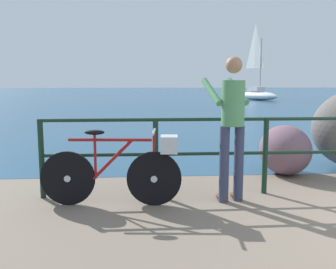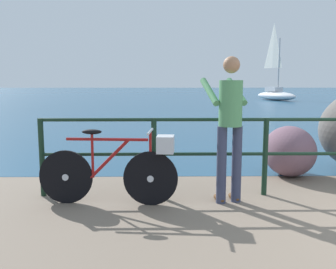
{
  "view_description": "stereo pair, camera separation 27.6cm",
  "coord_description": "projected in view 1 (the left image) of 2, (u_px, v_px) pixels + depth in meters",
  "views": [
    {
      "loc": [
        -3.06,
        -2.97,
        1.48
      ],
      "look_at": [
        -2.72,
        2.13,
        0.75
      ],
      "focal_mm": 39.51,
      "sensor_mm": 36.0,
      "label": 1
    },
    {
      "loc": [
        -2.79,
        -2.99,
        1.48
      ],
      "look_at": [
        -2.72,
        2.13,
        0.75
      ],
      "focal_mm": 39.51,
      "sensor_mm": 36.0,
      "label": 2
    }
  ],
  "objects": [
    {
      "name": "ground_plane",
      "position": [
        192.0,
        107.0,
        23.11
      ],
      "size": [
        120.0,
        120.0,
        0.1
      ],
      "primitive_type": "cube",
      "color": "#756656"
    },
    {
      "name": "sea_surface",
      "position": [
        165.0,
        93.0,
        50.45
      ],
      "size": [
        120.0,
        90.0,
        0.01
      ],
      "primitive_type": "cube",
      "color": "navy",
      "rests_on": "ground_plane"
    },
    {
      "name": "bicycle",
      "position": [
        123.0,
        168.0,
        4.41
      ],
      "size": [
        1.7,
        0.48,
        0.92
      ],
      "rotation": [
        0.0,
        0.0,
        -0.08
      ],
      "color": "black",
      "rests_on": "ground_plane"
    },
    {
      "name": "person_at_railing",
      "position": [
        232.0,
        122.0,
        4.51
      ],
      "size": [
        0.55,
        0.67,
        1.78
      ],
      "rotation": [
        0.0,
        0.0,
        1.81
      ],
      "color": "#333851",
      "rests_on": "ground_plane"
    },
    {
      "name": "breakwater_boulder_left",
      "position": [
        285.0,
        150.0,
        5.94
      ],
      "size": [
        0.8,
        0.97,
        0.79
      ],
      "color": "#6D4E5C",
      "rests_on": "ground"
    },
    {
      "name": "sailboat",
      "position": [
        258.0,
        91.0,
        30.21
      ],
      "size": [
        2.86,
        4.57,
        6.16
      ],
      "rotation": [
        0.0,
        0.0,
        5.1
      ],
      "color": "white",
      "rests_on": "sea_surface"
    }
  ]
}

